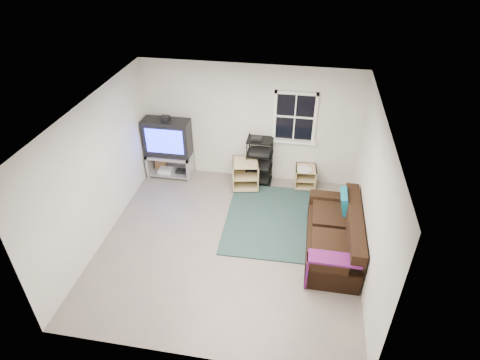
% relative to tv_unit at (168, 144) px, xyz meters
% --- Properties ---
extents(room, '(4.60, 4.62, 4.60)m').
position_rel_tv_unit_xyz_m(room, '(2.70, 0.24, 0.67)').
color(room, slate).
rests_on(room, ground).
extents(tv_unit, '(1.00, 0.50, 1.47)m').
position_rel_tv_unit_xyz_m(tv_unit, '(0.00, 0.00, 0.00)').
color(tv_unit, '#98989F').
rests_on(tv_unit, ground).
extents(av_rack, '(0.55, 0.40, 1.11)m').
position_rel_tv_unit_xyz_m(av_rack, '(2.02, 0.05, -0.33)').
color(av_rack, black).
rests_on(av_rack, ground).
extents(side_table_left, '(0.64, 0.64, 0.65)m').
position_rel_tv_unit_xyz_m(side_table_left, '(1.75, -0.16, -0.46)').
color(side_table_left, tan).
rests_on(side_table_left, ground).
extents(side_table_right, '(0.47, 0.48, 0.51)m').
position_rel_tv_unit_xyz_m(side_table_right, '(3.03, 0.06, -0.53)').
color(side_table_right, tan).
rests_on(side_table_right, ground).
extents(sofa, '(0.88, 1.98, 0.91)m').
position_rel_tv_unit_xyz_m(sofa, '(3.62, -1.90, -0.49)').
color(sofa, black).
rests_on(sofa, ground).
extents(shag_rug, '(1.68, 2.27, 0.03)m').
position_rel_tv_unit_xyz_m(shag_rug, '(2.37, -1.24, -0.79)').
color(shag_rug, '#312215').
rests_on(shag_rug, ground).
extents(paper_bag, '(0.28, 0.22, 0.36)m').
position_rel_tv_unit_xyz_m(paper_bag, '(-0.30, 0.15, -0.63)').
color(paper_bag, olive).
rests_on(paper_bag, ground).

